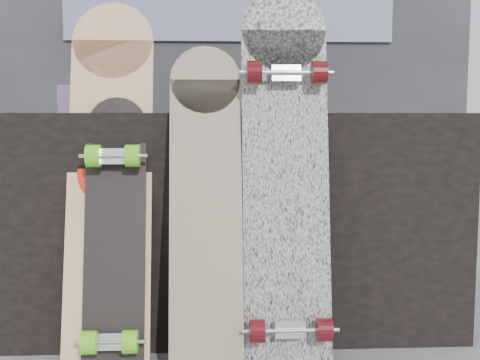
{
  "coord_description": "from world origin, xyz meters",
  "views": [
    {
      "loc": [
        -0.1,
        -1.75,
        0.8
      ],
      "look_at": [
        -0.0,
        0.2,
        0.58
      ],
      "focal_mm": 45.0,
      "sensor_mm": 36.0,
      "label": 1
    }
  ],
  "objects": [
    {
      "name": "longboard_geisha",
      "position": [
        -0.43,
        0.21,
        0.62
      ],
      "size": [
        0.27,
        0.36,
        1.18
      ],
      "rotation": [
        -0.28,
        0.0,
        0.0
      ],
      "color": "beige",
      "rests_on": "ground"
    },
    {
      "name": "vendor_table",
      "position": [
        0.0,
        0.5,
        0.4
      ],
      "size": [
        1.6,
        0.6,
        0.8
      ],
      "primitive_type": "cube",
      "color": "black",
      "rests_on": "ground"
    },
    {
      "name": "longboard_cascadia",
      "position": [
        0.13,
        0.1,
        0.62
      ],
      "size": [
        0.27,
        0.3,
        1.2
      ],
      "rotation": [
        -0.18,
        0.0,
        0.0
      ],
      "color": "white",
      "rests_on": "ground"
    },
    {
      "name": "merch_box_small",
      "position": [
        0.26,
        0.52,
        0.86
      ],
      "size": [
        0.14,
        0.14,
        0.12
      ],
      "primitive_type": "cube",
      "color": "#5C3B7A",
      "rests_on": "vendor_table"
    },
    {
      "name": "booth",
      "position": [
        0.0,
        1.35,
        1.1
      ],
      "size": [
        2.4,
        0.22,
        2.2
      ],
      "color": "#2F2F34",
      "rests_on": "ground"
    },
    {
      "name": "merch_box_flat",
      "position": [
        0.2,
        0.59,
        0.83
      ],
      "size": [
        0.22,
        0.1,
        0.06
      ],
      "primitive_type": "cube",
      "color": "#D1B78C",
      "rests_on": "vendor_table"
    },
    {
      "name": "merch_box_purple",
      "position": [
        -0.56,
        0.51,
        0.85
      ],
      "size": [
        0.18,
        0.12,
        0.1
      ],
      "primitive_type": "cube",
      "color": "#5C3B7A",
      "rests_on": "vendor_table"
    },
    {
      "name": "skateboard_dark",
      "position": [
        -0.4,
        0.12,
        0.43
      ],
      "size": [
        0.19,
        0.3,
        0.85
      ],
      "rotation": [
        -0.26,
        0.0,
        0.0
      ],
      "color": "black",
      "rests_on": "ground"
    },
    {
      "name": "longboard_celtic",
      "position": [
        -0.11,
        0.1,
        0.54
      ],
      "size": [
        0.22,
        0.28,
        1.02
      ],
      "rotation": [
        -0.26,
        0.0,
        0.0
      ],
      "color": "beige",
      "rests_on": "ground"
    }
  ]
}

